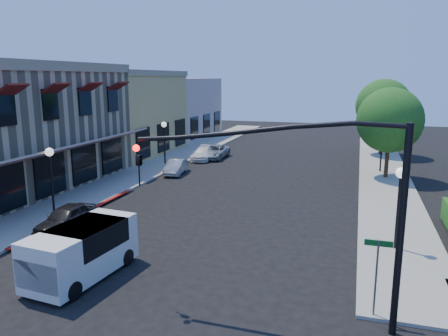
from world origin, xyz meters
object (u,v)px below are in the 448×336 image
(signal_mast_arm, at_px, (322,189))
(parked_car_a, at_px, (66,218))
(street_name_sign, at_px, (377,266))
(parked_car_c, at_px, (203,154))
(white_van, at_px, (81,249))
(street_tree_b, at_px, (383,106))
(lamppost_left_far, at_px, (164,132))
(lamppost_left_near, at_px, (50,164))
(parked_car_d, at_px, (214,152))
(lamppost_right_near, at_px, (400,188))
(lamppost_right_far, at_px, (382,137))
(street_tree_a, at_px, (390,120))
(parked_car_b, at_px, (176,167))

(signal_mast_arm, relative_size, parked_car_a, 2.21)
(street_name_sign, bearing_deg, parked_car_c, 121.00)
(white_van, bearing_deg, signal_mast_arm, -3.13)
(signal_mast_arm, bearing_deg, street_tree_b, 84.49)
(street_name_sign, distance_m, lamppost_left_far, 25.48)
(lamppost_left_near, bearing_deg, street_tree_b, 54.21)
(parked_car_c, xyz_separation_m, parked_car_d, (0.69, 1.00, 0.03))
(lamppost_right_near, height_order, parked_car_d, lamppost_right_near)
(street_name_sign, xyz_separation_m, lamppost_left_far, (-16.00, 19.80, 1.04))
(parked_car_c, bearing_deg, lamppost_right_near, -55.27)
(signal_mast_arm, bearing_deg, lamppost_left_near, 155.63)
(lamppost_right_near, relative_size, parked_car_d, 0.84)
(signal_mast_arm, distance_m, lamppost_right_far, 22.70)
(street_tree_a, bearing_deg, street_name_sign, -93.76)
(street_tree_b, distance_m, lamppost_left_far, 20.06)
(lamppost_left_near, xyz_separation_m, parked_car_d, (2.99, 18.00, -2.14))
(parked_car_b, bearing_deg, lamppost_left_near, -109.76)
(lamppost_right_far, bearing_deg, street_name_sign, -92.63)
(parked_car_b, xyz_separation_m, parked_car_c, (0.00, 6.00, 0.02))
(parked_car_d, bearing_deg, parked_car_c, -125.02)
(lamppost_right_far, bearing_deg, parked_car_c, 176.11)
(signal_mast_arm, xyz_separation_m, lamppost_right_far, (2.64, 22.50, -1.35))
(signal_mast_arm, height_order, lamppost_left_far, signal_mast_arm)
(parked_car_a, bearing_deg, street_tree_a, 45.14)
(street_name_sign, xyz_separation_m, lamppost_right_near, (1.00, 5.80, 1.04))
(street_name_sign, relative_size, white_van, 0.56)
(street_tree_a, bearing_deg, parked_car_b, -168.69)
(street_tree_a, relative_size, lamppost_left_far, 1.82)
(lamppost_right_far, bearing_deg, lamppost_left_near, -136.74)
(street_tree_a, height_order, street_name_sign, street_tree_a)
(street_name_sign, relative_size, lamppost_right_near, 0.70)
(street_tree_a, xyz_separation_m, lamppost_right_near, (-0.30, -14.00, -1.46))
(lamppost_right_near, distance_m, parked_car_a, 14.99)
(street_tree_a, xyz_separation_m, parked_car_c, (-15.00, 3.00, -3.64))
(lamppost_left_far, distance_m, lamppost_right_near, 22.02)
(lamppost_right_far, height_order, parked_car_b, lamppost_right_far)
(lamppost_left_near, height_order, lamppost_left_far, same)
(lamppost_left_far, bearing_deg, parked_car_c, 52.52)
(parked_car_b, relative_size, parked_car_d, 0.77)
(lamppost_left_near, distance_m, lamppost_right_far, 23.35)
(street_tree_a, height_order, parked_car_c, street_tree_a)
(street_tree_a, bearing_deg, street_tree_b, 90.00)
(street_tree_a, xyz_separation_m, street_tree_b, (0.00, 10.00, 0.35))
(parked_car_c, bearing_deg, street_tree_a, -17.43)
(street_tree_b, distance_m, street_name_sign, 29.96)
(white_van, bearing_deg, lamppost_right_far, 63.41)
(lamppost_left_far, bearing_deg, street_tree_b, 30.03)
(lamppost_left_near, xyz_separation_m, parked_car_b, (2.30, 11.00, -2.20))
(lamppost_right_near, bearing_deg, street_tree_a, 88.77)
(street_tree_b, distance_m, lamppost_right_far, 8.21)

